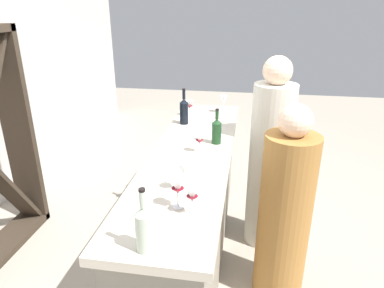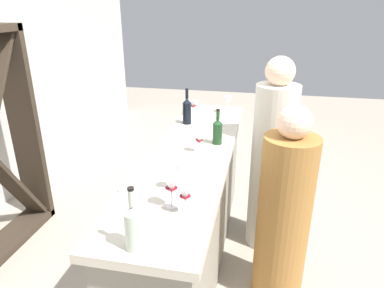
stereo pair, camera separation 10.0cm
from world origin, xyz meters
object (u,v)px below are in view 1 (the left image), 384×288
wine_bottle_leftmost_clear_pale (144,227)px  person_left_guest (269,162)px  wine_bottle_center_near_black (184,111)px  wine_glass_near_right (199,140)px  wine_glass_near_left (224,101)px  wine_glass_far_right (189,105)px  person_center_guest (285,214)px  wine_glass_far_left (178,188)px  wine_bottle_second_left_olive_green (217,130)px  wine_glass_near_center (192,196)px  wine_glass_far_center (183,171)px

wine_bottle_leftmost_clear_pale → person_left_guest: person_left_guest is taller
wine_bottle_center_near_black → wine_glass_near_right: bearing=-159.8°
wine_bottle_leftmost_clear_pale → wine_glass_near_left: wine_bottle_leftmost_clear_pale is taller
wine_glass_far_right → person_center_guest: 1.39m
wine_bottle_leftmost_clear_pale → wine_glass_far_left: 0.36m
wine_bottle_center_near_black → person_left_guest: 0.86m
wine_bottle_leftmost_clear_pale → person_center_guest: bearing=-37.1°
wine_glass_near_left → wine_glass_near_right: 1.00m
wine_bottle_second_left_olive_green → wine_glass_far_left: size_ratio=1.65×
wine_bottle_center_near_black → person_center_guest: 1.24m
wine_bottle_center_near_black → wine_glass_near_center: (-1.40, -0.30, -0.01)m
wine_bottle_center_near_black → wine_bottle_leftmost_clear_pale: bearing=-175.1°
wine_bottle_leftmost_clear_pale → wine_glass_far_center: bearing=-7.5°
wine_bottle_leftmost_clear_pale → wine_glass_near_center: 0.34m
wine_glass_near_center → person_left_guest: bearing=-20.5°
wine_bottle_leftmost_clear_pale → wine_glass_far_center: (0.53, -0.07, 0.01)m
wine_bottle_leftmost_clear_pale → wine_glass_far_left: wine_bottle_leftmost_clear_pale is taller
wine_bottle_leftmost_clear_pale → wine_glass_near_right: bearing=-4.1°
wine_bottle_center_near_black → wine_glass_near_left: (0.39, -0.32, 0.00)m
wine_glass_near_right → wine_glass_far_left: size_ratio=0.82×
wine_bottle_center_near_black → wine_glass_far_right: wine_bottle_center_near_black is taller
wine_bottle_center_near_black → person_center_guest: (-0.78, -0.84, -0.46)m
wine_bottle_second_left_olive_green → wine_glass_far_right: wine_bottle_second_left_olive_green is taller
wine_bottle_center_near_black → person_left_guest: size_ratio=0.19×
wine_glass_near_left → person_left_guest: bearing=-143.0°
wine_bottle_second_left_olive_green → wine_glass_near_right: bearing=151.2°
wine_glass_far_right → wine_glass_far_center: bearing=-171.6°
wine_glass_near_right → wine_glass_far_right: 0.87m
wine_glass_near_left → wine_glass_near_center: wine_glass_near_left is taller
person_center_guest → wine_bottle_center_near_black: bearing=-49.1°
wine_bottle_second_left_olive_green → wine_glass_far_center: (-0.76, 0.11, 0.02)m
wine_glass_far_left → person_left_guest: size_ratio=0.10×
wine_glass_near_left → wine_glass_far_center: 1.57m
wine_bottle_second_left_olive_green → wine_glass_far_right: 0.73m
wine_bottle_second_left_olive_green → wine_glass_near_center: (-0.98, 0.03, 0.00)m
wine_bottle_second_left_olive_green → wine_glass_far_right: size_ratio=1.85×
person_center_guest → wine_glass_far_right: bearing=-56.8°
wine_bottle_second_left_olive_green → wine_glass_far_left: wine_bottle_second_left_olive_green is taller
wine_glass_far_left → person_left_guest: bearing=-24.9°
wine_glass_near_center → person_center_guest: (0.62, -0.54, -0.45)m
person_left_guest → wine_glass_near_right: bearing=29.3°
wine_glass_far_right → wine_glass_far_left: bearing=-172.4°
wine_bottle_leftmost_clear_pale → wine_glass_near_center: bearing=-27.3°
wine_bottle_center_near_black → wine_bottle_second_left_olive_green: bearing=-142.0°
wine_bottle_leftmost_clear_pale → wine_bottle_second_left_olive_green: 1.30m
wine_glass_near_center → wine_glass_far_right: bearing=10.2°
wine_glass_near_left → wine_glass_far_left: 1.74m
wine_glass_far_left → wine_bottle_leftmost_clear_pale: bearing=168.5°
wine_bottle_second_left_olive_green → wine_glass_far_left: 0.94m
wine_bottle_center_near_black → wine_glass_far_right: (0.23, -0.01, -0.02)m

